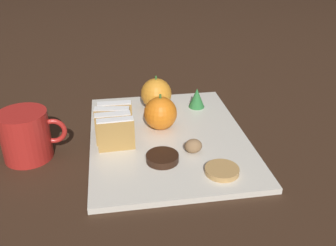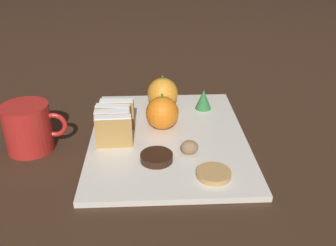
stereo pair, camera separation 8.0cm
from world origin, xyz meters
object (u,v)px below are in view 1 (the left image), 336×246
at_px(orange_near, 156,94).
at_px(chocolate_cookie, 162,158).
at_px(orange_far, 160,113).
at_px(walnut, 193,146).
at_px(coffee_mug, 26,135).

height_order(orange_near, chocolate_cookie, orange_near).
height_order(orange_near, orange_far, orange_near).
bearing_deg(orange_near, walnut, -78.24).
xyz_separation_m(orange_far, coffee_mug, (-0.27, -0.06, 0.00)).
relative_size(walnut, coffee_mug, 0.27).
relative_size(orange_near, coffee_mug, 0.65).
bearing_deg(chocolate_cookie, walnut, 18.28).
bearing_deg(walnut, chocolate_cookie, -161.72).
relative_size(orange_far, walnut, 2.32).
bearing_deg(walnut, orange_far, 114.14).
height_order(walnut, coffee_mug, coffee_mug).
height_order(orange_far, walnut, orange_far).
distance_m(orange_far, coffee_mug, 0.28).
relative_size(orange_far, chocolate_cookie, 1.29).
relative_size(orange_near, chocolate_cookie, 1.32).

